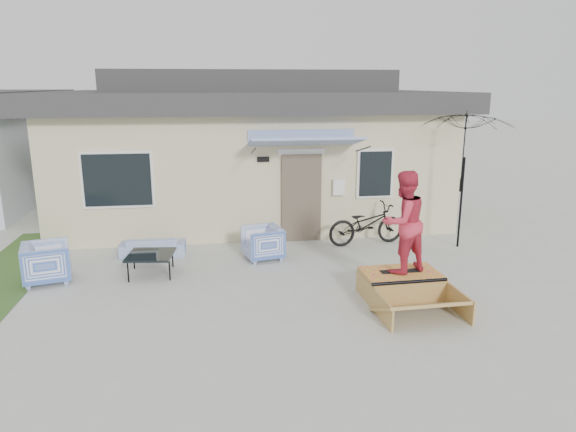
{
  "coord_description": "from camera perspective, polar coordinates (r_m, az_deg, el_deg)",
  "views": [
    {
      "loc": [
        -1.03,
        -7.59,
        3.69
      ],
      "look_at": [
        0.3,
        1.8,
        1.3
      ],
      "focal_mm": 32.67,
      "sensor_mm": 36.0,
      "label": 1
    }
  ],
  "objects": [
    {
      "name": "ground",
      "position": [
        8.5,
        -0.3,
        -11.58
      ],
      "size": [
        90.0,
        90.0,
        0.0
      ],
      "primitive_type": "plane",
      "color": "#B1B2A8",
      "rests_on": "ground"
    },
    {
      "name": "house",
      "position": [
        15.71,
        -4.3,
        7.72
      ],
      "size": [
        10.8,
        8.49,
        4.1
      ],
      "color": "beige",
      "rests_on": "ground"
    },
    {
      "name": "loveseat",
      "position": [
        11.99,
        -14.5,
        -2.86
      ],
      "size": [
        1.42,
        0.42,
        0.55
      ],
      "primitive_type": "imported",
      "rotation": [
        0.0,
        0.0,
        3.14
      ],
      "color": "#3359B6",
      "rests_on": "ground"
    },
    {
      "name": "armchair_left",
      "position": [
        11.02,
        -24.78,
        -4.42
      ],
      "size": [
        0.97,
        1.01,
        0.86
      ],
      "primitive_type": "imported",
      "rotation": [
        0.0,
        0.0,
        1.83
      ],
      "color": "#3359B6",
      "rests_on": "ground"
    },
    {
      "name": "armchair_right",
      "position": [
        11.33,
        -2.79,
        -2.76
      ],
      "size": [
        0.88,
        0.91,
        0.79
      ],
      "primitive_type": "imported",
      "rotation": [
        0.0,
        0.0,
        -1.34
      ],
      "color": "#3359B6",
      "rests_on": "ground"
    },
    {
      "name": "coffee_table",
      "position": [
        10.81,
        -14.67,
        -5.08
      ],
      "size": [
        0.96,
        0.96,
        0.43
      ],
      "primitive_type": "cube",
      "rotation": [
        0.0,
        0.0,
        -0.11
      ],
      "color": "black",
      "rests_on": "ground"
    },
    {
      "name": "bicycle",
      "position": [
        12.43,
        8.53,
        -0.4
      ],
      "size": [
        1.95,
        0.92,
        1.2
      ],
      "primitive_type": "imported",
      "rotation": [
        0.0,
        0.0,
        1.72
      ],
      "color": "black",
      "rests_on": "ground"
    },
    {
      "name": "patio_umbrella",
      "position": [
        12.53,
        18.55,
        4.5
      ],
      "size": [
        2.37,
        2.25,
        2.2
      ],
      "color": "black",
      "rests_on": "ground"
    },
    {
      "name": "skate_ramp",
      "position": [
        9.62,
        12.18,
        -7.31
      ],
      "size": [
        1.41,
        1.84,
        0.45
      ],
      "primitive_type": null,
      "rotation": [
        0.0,
        0.0,
        0.04
      ],
      "color": "#A88143",
      "rests_on": "ground"
    },
    {
      "name": "skateboard",
      "position": [
        9.57,
        12.16,
        -5.84
      ],
      "size": [
        0.73,
        0.19,
        0.05
      ],
      "primitive_type": "cube",
      "rotation": [
        0.0,
        0.0,
        0.01
      ],
      "color": "black",
      "rests_on": "skate_ramp"
    },
    {
      "name": "skater",
      "position": [
        9.3,
        12.45,
        -0.48
      ],
      "size": [
        1.07,
        0.96,
        1.8
      ],
      "primitive_type": "imported",
      "rotation": [
        0.0,
        0.0,
        3.52
      ],
      "color": "#CE2F46",
      "rests_on": "skateboard"
    }
  ]
}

